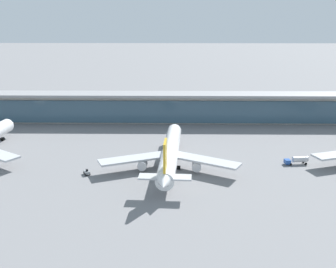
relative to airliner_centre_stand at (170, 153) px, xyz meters
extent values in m
plane|color=slate|center=(-0.98, -2.97, -5.44)|extent=(1200.00, 1200.00, 0.00)
cone|color=white|center=(-72.21, 38.58, 0.02)|extent=(6.33, 5.94, 5.65)
cube|color=black|center=(-72.68, 35.32, 1.03)|extent=(4.62, 2.98, 0.70)
cylinder|color=black|center=(-73.33, 30.90, -4.75)|extent=(1.38, 1.55, 1.39)
cylinder|color=white|center=(0.07, 1.32, 0.02)|extent=(8.75, 54.86, 5.76)
cone|color=white|center=(1.70, 30.90, 0.02)|extent=(5.92, 5.49, 5.65)
cone|color=white|center=(-1.54, -27.96, 0.60)|extent=(5.52, 6.61, 5.18)
cube|color=black|center=(1.52, 27.61, 1.03)|extent=(4.44, 2.62, 0.70)
cube|color=#B7BABF|center=(-12.60, -3.00, -0.99)|extent=(25.35, 15.50, 0.70)
cube|color=#B7BABF|center=(12.19, -4.36, -0.99)|extent=(24.78, 17.64, 0.70)
cylinder|color=silver|center=(-9.66, -3.75, -2.97)|extent=(3.40, 4.34, 3.18)
cylinder|color=silver|center=(9.19, -4.78, -2.97)|extent=(3.40, 4.34, 3.18)
cube|color=gold|center=(-1.26, -22.97, 7.37)|extent=(1.08, 6.98, 8.94)
cube|color=#B7BABF|center=(-1.32, -23.97, 0.89)|extent=(16.11, 5.24, 0.50)
cylinder|color=black|center=(-3.26, -1.48, -4.75)|extent=(1.27, 1.45, 1.39)
cylinder|color=black|center=(3.08, -1.83, -4.75)|extent=(1.27, 1.45, 1.39)
cylinder|color=black|center=(1.27, 23.14, -4.75)|extent=(1.27, 1.45, 1.39)
cube|color=gray|center=(-28.63, -7.09, -4.54)|extent=(2.64, 3.18, 0.90)
cube|color=black|center=(-28.49, -7.35, -3.74)|extent=(0.95, 0.95, 0.70)
cylinder|color=black|center=(-29.72, -6.56, -4.99)|extent=(0.67, 0.93, 0.90)
cylinder|color=black|center=(-28.46, -5.89, -4.99)|extent=(0.67, 0.93, 0.90)
cylinder|color=black|center=(-28.80, -8.29, -4.99)|extent=(0.67, 0.93, 0.90)
cylinder|color=black|center=(-27.54, -7.62, -4.99)|extent=(0.67, 0.93, 0.90)
cube|color=#234C9E|center=(42.97, 3.53, -4.24)|extent=(2.26, 2.61, 1.50)
cylinder|color=silver|center=(47.73, 4.09, -3.54)|extent=(5.80, 2.73, 2.10)
cylinder|color=black|center=(44.04, 2.55, -4.99)|extent=(0.93, 0.38, 0.90)
cylinder|color=black|center=(43.78, 4.74, -4.99)|extent=(0.93, 0.38, 0.90)
cylinder|color=black|center=(49.70, 3.20, -4.99)|extent=(0.93, 0.38, 0.90)
cylinder|color=black|center=(49.44, 5.40, -4.99)|extent=(0.93, 0.38, 0.90)
cube|color=#B2ADA3|center=(-0.98, 62.89, 1.56)|extent=(271.90, 8.00, 14.00)
cube|color=#3D5B70|center=(-0.98, 58.59, 0.86)|extent=(266.46, 0.50, 11.20)
cube|color=gray|center=(-0.98, 60.89, 9.16)|extent=(277.33, 12.80, 1.20)
camera|label=1|loc=(1.23, -137.28, 48.52)|focal=43.67mm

